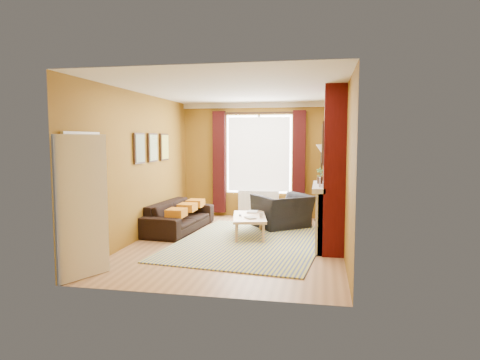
{
  "coord_description": "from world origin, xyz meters",
  "views": [
    {
      "loc": [
        1.52,
        -7.66,
        1.93
      ],
      "look_at": [
        0.0,
        0.25,
        1.15
      ],
      "focal_mm": 32.0,
      "sensor_mm": 36.0,
      "label": 1
    }
  ],
  "objects_px": {
    "wicker_stool": "(282,213)",
    "floor_lamp": "(321,161)",
    "armchair": "(283,211)",
    "sofa": "(179,216)",
    "coffee_table": "(249,218)"
  },
  "relations": [
    {
      "from": "wicker_stool",
      "to": "floor_lamp",
      "type": "xyz_separation_m",
      "value": [
        0.88,
        0.24,
        1.2
      ]
    },
    {
      "from": "wicker_stool",
      "to": "floor_lamp",
      "type": "relative_size",
      "value": 0.24
    },
    {
      "from": "armchair",
      "to": "floor_lamp",
      "type": "height_order",
      "value": "floor_lamp"
    },
    {
      "from": "coffee_table",
      "to": "wicker_stool",
      "type": "bearing_deg",
      "value": 62.54
    },
    {
      "from": "sofa",
      "to": "floor_lamp",
      "type": "bearing_deg",
      "value": -56.62
    },
    {
      "from": "wicker_stool",
      "to": "armchair",
      "type": "bearing_deg",
      "value": -83.03
    },
    {
      "from": "sofa",
      "to": "floor_lamp",
      "type": "relative_size",
      "value": 1.16
    },
    {
      "from": "sofa",
      "to": "coffee_table",
      "type": "bearing_deg",
      "value": -95.37
    },
    {
      "from": "armchair",
      "to": "wicker_stool",
      "type": "bearing_deg",
      "value": -121.03
    },
    {
      "from": "sofa",
      "to": "armchair",
      "type": "bearing_deg",
      "value": -67.37
    },
    {
      "from": "wicker_stool",
      "to": "coffee_table",
      "type": "bearing_deg",
      "value": -106.79
    },
    {
      "from": "armchair",
      "to": "floor_lamp",
      "type": "distance_m",
      "value": 1.6
    },
    {
      "from": "floor_lamp",
      "to": "sofa",
      "type": "bearing_deg",
      "value": -151.78
    },
    {
      "from": "sofa",
      "to": "wicker_stool",
      "type": "relative_size",
      "value": 4.81
    },
    {
      "from": "sofa",
      "to": "wicker_stool",
      "type": "xyz_separation_m",
      "value": [
        2.04,
        1.33,
        -0.09
      ]
    }
  ]
}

